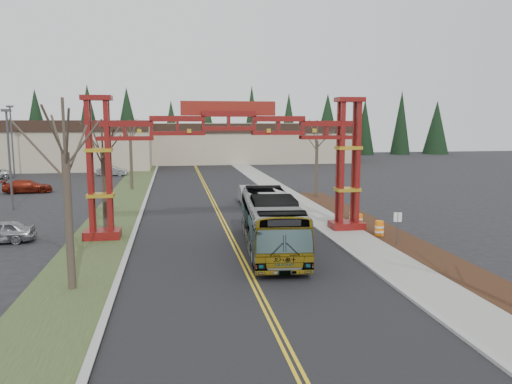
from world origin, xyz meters
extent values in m
plane|color=black|center=(0.00, 0.00, 0.00)|extent=(200.00, 200.00, 0.00)
cube|color=black|center=(0.00, 25.00, 0.01)|extent=(12.00, 110.00, 0.02)
cube|color=gold|center=(-0.12, 25.00, 0.03)|extent=(0.12, 100.00, 0.01)
cube|color=gold|center=(0.12, 25.00, 0.03)|extent=(0.12, 100.00, 0.01)
cube|color=#A2A39E|center=(6.15, 25.00, 0.07)|extent=(0.30, 110.00, 0.15)
cube|color=gray|center=(7.60, 25.00, 0.08)|extent=(2.60, 110.00, 0.14)
cube|color=black|center=(10.20, 10.00, 0.06)|extent=(2.60, 50.00, 0.12)
cube|color=#324321|center=(-8.00, 25.00, 0.04)|extent=(4.00, 110.00, 0.08)
cube|color=#A2A39E|center=(-6.15, 25.00, 0.07)|extent=(0.30, 110.00, 0.15)
cube|color=#600D0C|center=(-8.00, 18.00, 0.30)|extent=(2.20, 1.60, 0.60)
cube|color=#600D0C|center=(-8.55, 17.65, 4.60)|extent=(0.28, 0.28, 8.00)
cube|color=#600D0C|center=(-7.45, 17.65, 4.60)|extent=(0.28, 0.28, 8.00)
cube|color=#600D0C|center=(-8.55, 18.35, 4.60)|extent=(0.28, 0.28, 8.00)
cube|color=#600D0C|center=(-7.45, 18.35, 4.60)|extent=(0.28, 0.28, 8.00)
cube|color=gold|center=(-8.00, 18.00, 2.80)|extent=(1.60, 1.10, 0.22)
cube|color=gold|center=(-8.00, 18.00, 5.60)|extent=(1.60, 1.10, 0.22)
cube|color=#600D0C|center=(-8.00, 18.00, 8.75)|extent=(1.80, 1.20, 0.30)
cube|color=#600D0C|center=(8.00, 18.00, 0.30)|extent=(2.20, 1.60, 0.60)
cube|color=#600D0C|center=(7.45, 17.65, 4.60)|extent=(0.28, 0.28, 8.00)
cube|color=#600D0C|center=(8.55, 17.65, 4.60)|extent=(0.28, 0.28, 8.00)
cube|color=#600D0C|center=(7.45, 18.35, 4.60)|extent=(0.28, 0.28, 8.00)
cube|color=#600D0C|center=(8.55, 18.35, 4.60)|extent=(0.28, 0.28, 8.00)
cube|color=gold|center=(8.00, 18.00, 2.80)|extent=(1.60, 1.10, 0.22)
cube|color=gold|center=(8.00, 18.00, 5.60)|extent=(1.60, 1.10, 0.22)
cube|color=#600D0C|center=(8.00, 18.00, 8.75)|extent=(1.80, 1.20, 0.30)
cube|color=#600D0C|center=(0.00, 18.00, 7.50)|extent=(16.00, 0.90, 1.00)
cube|color=#600D0C|center=(0.00, 18.00, 6.60)|extent=(16.00, 0.90, 0.60)
cube|color=maroon|center=(0.00, 18.00, 8.15)|extent=(6.00, 0.25, 0.90)
cube|color=#B8AA8C|center=(-30.00, 72.00, 3.75)|extent=(46.00, 22.00, 7.50)
cube|color=#B8AA8C|center=(10.00, 80.00, 3.50)|extent=(38.00, 20.00, 7.00)
cube|color=black|center=(10.00, 69.90, 6.20)|extent=(38.00, 0.40, 1.60)
cone|color=black|center=(-29.50, 92.00, 6.50)|extent=(5.60, 5.60, 13.00)
cylinder|color=#382D26|center=(-29.50, 92.00, 0.80)|extent=(0.80, 0.80, 1.60)
cone|color=black|center=(-21.00, 92.00, 6.50)|extent=(5.60, 5.60, 13.00)
cylinder|color=#382D26|center=(-21.00, 92.00, 0.80)|extent=(0.80, 0.80, 1.60)
cone|color=black|center=(-12.50, 92.00, 6.50)|extent=(5.60, 5.60, 13.00)
cylinder|color=#382D26|center=(-12.50, 92.00, 0.80)|extent=(0.80, 0.80, 1.60)
cone|color=black|center=(-4.00, 92.00, 6.50)|extent=(5.60, 5.60, 13.00)
cylinder|color=#382D26|center=(-4.00, 92.00, 0.80)|extent=(0.80, 0.80, 1.60)
cone|color=black|center=(4.50, 92.00, 6.50)|extent=(5.60, 5.60, 13.00)
cylinder|color=#382D26|center=(4.50, 92.00, 0.80)|extent=(0.80, 0.80, 1.60)
cone|color=black|center=(13.00, 92.00, 6.50)|extent=(5.60, 5.60, 13.00)
cylinder|color=#382D26|center=(13.00, 92.00, 0.80)|extent=(0.80, 0.80, 1.60)
cone|color=black|center=(21.50, 92.00, 6.50)|extent=(5.60, 5.60, 13.00)
cylinder|color=#382D26|center=(21.50, 92.00, 0.80)|extent=(0.80, 0.80, 1.60)
cone|color=black|center=(30.00, 92.00, 6.50)|extent=(5.60, 5.60, 13.00)
cylinder|color=#382D26|center=(30.00, 92.00, 0.80)|extent=(0.80, 0.80, 1.60)
cone|color=black|center=(38.50, 92.00, 6.50)|extent=(5.60, 5.60, 13.00)
cylinder|color=#382D26|center=(38.50, 92.00, 0.80)|extent=(0.80, 0.80, 1.60)
cone|color=black|center=(47.00, 92.00, 6.50)|extent=(5.60, 5.60, 13.00)
cylinder|color=#382D26|center=(47.00, 92.00, 0.80)|extent=(0.80, 0.80, 1.60)
cone|color=black|center=(55.50, 92.00, 6.50)|extent=(5.60, 5.60, 13.00)
cylinder|color=#382D26|center=(55.50, 92.00, 0.80)|extent=(0.80, 0.80, 1.60)
imported|color=#999AA0|center=(1.91, 13.64, 1.62)|extent=(3.68, 11.82, 3.24)
imported|color=#A5A8AD|center=(3.13, 29.49, 0.83)|extent=(1.85, 5.07, 1.66)
imported|color=maroon|center=(-18.46, 40.50, 0.70)|extent=(4.98, 2.44, 1.39)
imported|color=gray|center=(-11.80, 55.99, 0.67)|extent=(4.18, 1.79, 1.34)
cylinder|color=#382D26|center=(-8.00, 8.37, 3.03)|extent=(0.35, 0.35, 6.05)
cylinder|color=#382D26|center=(-8.00, 8.37, 7.14)|extent=(0.13, 0.13, 2.38)
cylinder|color=#382D26|center=(-8.00, 19.66, 2.74)|extent=(0.30, 0.30, 5.48)
cylinder|color=#382D26|center=(-8.00, 19.66, 6.44)|extent=(0.11, 0.11, 2.10)
cylinder|color=#382D26|center=(-8.00, 41.11, 2.76)|extent=(0.31, 0.31, 5.52)
cylinder|color=#382D26|center=(-8.00, 41.11, 6.50)|extent=(0.12, 0.12, 2.16)
cylinder|color=#382D26|center=(10.00, 32.26, 2.76)|extent=(0.30, 0.30, 5.51)
cylinder|color=#382D26|center=(10.00, 32.26, 6.45)|extent=(0.11, 0.11, 2.05)
cylinder|color=#3F3F44|center=(-16.86, 30.10, 4.07)|extent=(0.18, 0.18, 8.13)
cube|color=#3F3F44|center=(-16.86, 30.10, 8.22)|extent=(0.72, 0.36, 0.23)
cylinder|color=#3F3F44|center=(-24.38, 56.29, 4.58)|extent=(0.20, 0.20, 9.16)
cube|color=#3F3F44|center=(-24.38, 56.29, 9.26)|extent=(0.81, 0.41, 0.25)
cylinder|color=#3F3F44|center=(9.44, 13.30, 1.02)|extent=(0.06, 0.06, 2.04)
cube|color=white|center=(9.44, 13.30, 1.76)|extent=(0.46, 0.15, 0.56)
cylinder|color=orange|center=(9.35, 15.67, 0.53)|extent=(0.55, 0.55, 1.06)
cylinder|color=white|center=(9.35, 15.67, 0.69)|extent=(0.57, 0.57, 0.13)
cylinder|color=white|center=(9.35, 15.67, 0.37)|extent=(0.57, 0.57, 0.13)
cylinder|color=orange|center=(9.11, 18.61, 0.48)|extent=(0.50, 0.50, 0.96)
cylinder|color=white|center=(9.11, 18.61, 0.63)|extent=(0.52, 0.52, 0.12)
cylinder|color=white|center=(9.11, 18.61, 0.34)|extent=(0.52, 0.52, 0.12)
cylinder|color=orange|center=(9.47, 20.65, 0.52)|extent=(0.54, 0.54, 1.03)
cylinder|color=white|center=(9.47, 20.65, 0.67)|extent=(0.56, 0.56, 0.12)
cylinder|color=white|center=(9.47, 20.65, 0.36)|extent=(0.56, 0.56, 0.12)
camera|label=1|loc=(-3.47, -13.73, 7.34)|focal=35.00mm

